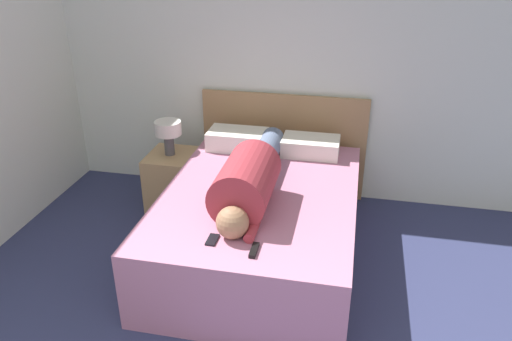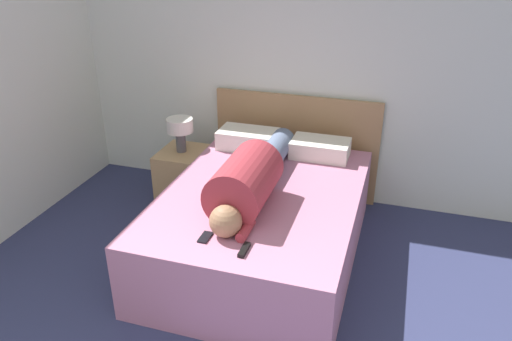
% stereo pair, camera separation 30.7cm
% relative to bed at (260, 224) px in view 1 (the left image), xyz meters
% --- Properties ---
extents(wall_back, '(5.38, 0.06, 2.60)m').
position_rel_bed_xyz_m(wall_back, '(-0.06, 1.19, 1.01)').
color(wall_back, silver).
rests_on(wall_back, ground_plane).
extents(bed, '(1.46, 2.02, 0.59)m').
position_rel_bed_xyz_m(bed, '(0.00, 0.00, 0.00)').
color(bed, '#B2708E').
rests_on(bed, ground_plane).
extents(headboard, '(1.58, 0.04, 1.01)m').
position_rel_bed_xyz_m(headboard, '(0.00, 1.12, 0.21)').
color(headboard, '#A37A51').
rests_on(headboard, ground_plane).
extents(nightstand, '(0.40, 0.48, 0.53)m').
position_rel_bed_xyz_m(nightstand, '(-0.97, 0.63, -0.03)').
color(nightstand, tan).
rests_on(nightstand, ground_plane).
extents(table_lamp, '(0.24, 0.24, 0.32)m').
position_rel_bed_xyz_m(table_lamp, '(-0.97, 0.63, 0.47)').
color(table_lamp, '#4C4C51').
rests_on(table_lamp, nightstand).
extents(person_lying, '(0.40, 1.60, 0.40)m').
position_rel_bed_xyz_m(person_lying, '(-0.05, -0.13, 0.46)').
color(person_lying, '#936B4C').
rests_on(person_lying, bed).
extents(pillow_near_headboard, '(0.53, 0.32, 0.17)m').
position_rel_bed_xyz_m(pillow_near_headboard, '(-0.37, 0.79, 0.38)').
color(pillow_near_headboard, silver).
rests_on(pillow_near_headboard, bed).
extents(pillow_second, '(0.50, 0.32, 0.15)m').
position_rel_bed_xyz_m(pillow_second, '(0.30, 0.79, 0.37)').
color(pillow_second, silver).
rests_on(pillow_second, bed).
extents(tv_remote, '(0.04, 0.15, 0.02)m').
position_rel_bed_xyz_m(tv_remote, '(0.12, -0.78, 0.30)').
color(tv_remote, black).
rests_on(tv_remote, bed).
extents(cell_phone, '(0.06, 0.13, 0.01)m').
position_rel_bed_xyz_m(cell_phone, '(-0.17, -0.72, 0.30)').
color(cell_phone, black).
rests_on(cell_phone, bed).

